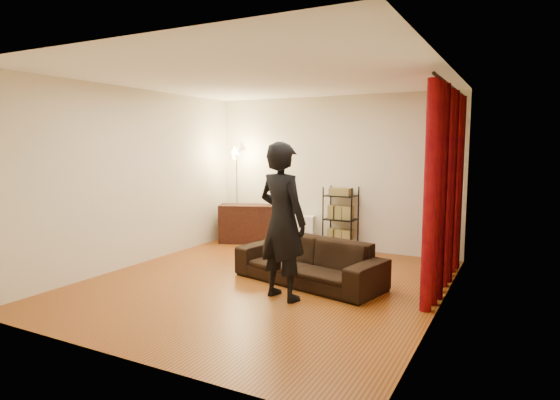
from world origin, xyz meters
The scene contains 14 objects.
floor centered at (0.00, 0.00, 0.00)m, with size 5.00×5.00×0.00m, color #924D17.
ceiling centered at (0.00, 0.00, 2.70)m, with size 5.00×5.00×0.00m, color white.
wall_back centered at (0.00, 2.50, 1.35)m, with size 5.00×5.00×0.00m, color beige.
wall_front centered at (0.00, -2.50, 1.35)m, with size 5.00×5.00×0.00m, color beige.
wall_left centered at (-2.25, 0.00, 1.35)m, with size 5.00×5.00×0.00m, color beige.
wall_right centered at (2.25, 0.00, 1.35)m, with size 5.00×5.00×0.00m, color beige.
curtain_rod centered at (2.15, 1.12, 2.58)m, with size 0.04×0.04×2.65m, color black.
curtain centered at (2.13, 1.12, 1.28)m, with size 0.22×2.65×2.55m, color maroon, non-canonical shape.
sofa centered at (0.53, 0.30, 0.30)m, with size 2.04×0.80×0.59m, color black.
person centered at (0.51, -0.42, 0.94)m, with size 0.69×0.45×1.89m, color black.
media_cabinet centered at (-1.50, 2.23, 0.36)m, with size 1.23×0.46×0.72m, color black.
storage_boxes centered at (-0.44, 2.31, 0.29)m, with size 0.35×0.28×0.57m, color silver, non-canonical shape.
wire_shelf centered at (0.25, 2.28, 0.57)m, with size 0.51×0.36×1.13m, color black, non-canonical shape.
floor_lamp centered at (-1.75, 2.07, 0.92)m, with size 0.33×0.33×1.84m, color silver, non-canonical shape.
Camera 1 is at (3.04, -5.30, 1.85)m, focal length 30.00 mm.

